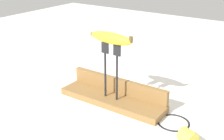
# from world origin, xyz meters

# --- Properties ---
(ground_plane) EXTENTS (3.00, 3.00, 0.00)m
(ground_plane) POSITION_xyz_m (0.00, 0.00, 0.00)
(ground_plane) COLOR silver
(wooden_board) EXTENTS (0.38, 0.10, 0.02)m
(wooden_board) POSITION_xyz_m (0.00, 0.00, 0.01)
(wooden_board) COLOR olive
(wooden_board) RESTS_ON ground
(board_backstop) EXTENTS (0.38, 0.02, 0.05)m
(board_backstop) POSITION_xyz_m (0.00, 0.04, 0.05)
(board_backstop) COLOR olive
(board_backstop) RESTS_ON wooden_board
(fork_stand_center) EXTENTS (0.07, 0.01, 0.19)m
(fork_stand_center) POSITION_xyz_m (-0.00, -0.01, 0.14)
(fork_stand_center) COLOR black
(fork_stand_center) RESTS_ON wooden_board
(banana_raised_center) EXTENTS (0.17, 0.05, 0.04)m
(banana_raised_center) POSITION_xyz_m (-0.00, -0.01, 0.23)
(banana_raised_center) COLOR yellow
(banana_raised_center) RESTS_ON fork_stand_center
(banana_chunk_near) EXTENTS (0.06, 0.06, 0.04)m
(banana_chunk_near) POSITION_xyz_m (0.30, -0.08, 0.02)
(banana_chunk_near) COLOR #DBD147
(banana_chunk_near) RESTS_ON ground
(wire_coil) EXTENTS (0.10, 0.10, 0.01)m
(wire_coil) POSITION_xyz_m (0.23, -0.00, 0.00)
(wire_coil) COLOR black
(wire_coil) RESTS_ON ground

